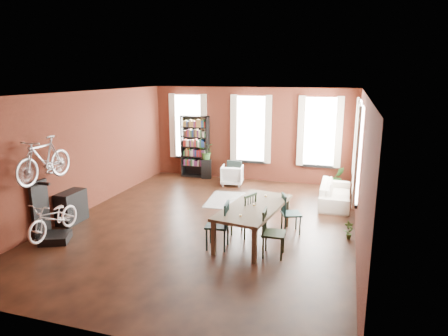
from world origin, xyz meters
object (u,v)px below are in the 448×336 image
at_px(dining_chair_c, 274,233).
at_px(bookshelf, 195,147).
at_px(white_armchair, 232,174).
at_px(console_table, 71,207).
at_px(bicycle_floor, 52,202).
at_px(dining_chair_b, 243,214).
at_px(dining_chair_d, 291,214).
at_px(plant_stand, 206,169).
at_px(bike_trainer, 55,238).
at_px(cream_sofa, 336,190).
at_px(dining_chair_a, 217,225).
at_px(dining_table, 254,223).

height_order(dining_chair_c, bookshelf, bookshelf).
height_order(bookshelf, white_armchair, bookshelf).
relative_size(console_table, bicycle_floor, 0.53).
xyz_separation_m(bookshelf, bicycle_floor, (-0.84, -6.33, -0.17)).
height_order(dining_chair_b, bicycle_floor, bicycle_floor).
distance_m(dining_chair_c, dining_chair_d, 1.36).
distance_m(dining_chair_c, plant_stand, 6.48).
bearing_deg(bicycle_floor, plant_stand, 78.11).
relative_size(dining_chair_c, bike_trainer, 1.65).
height_order(bookshelf, bicycle_floor, bookshelf).
bearing_deg(dining_chair_b, bookshelf, -123.48).
bearing_deg(bookshelf, white_armchair, -22.22).
xyz_separation_m(dining_chair_b, bookshelf, (-3.02, 4.70, 0.59)).
distance_m(dining_chair_c, bike_trainer, 4.82).
bearing_deg(cream_sofa, white_armchair, 72.60).
relative_size(dining_chair_d, bike_trainer, 1.57).
relative_size(dining_chair_b, cream_sofa, 0.49).
distance_m(dining_chair_a, white_armchair, 5.02).
distance_m(dining_chair_c, console_table, 5.17).
relative_size(dining_chair_d, white_armchair, 1.29).
bearing_deg(dining_chair_b, white_armchair, -136.52).
distance_m(dining_table, dining_chair_d, 1.00).
bearing_deg(plant_stand, console_table, -108.63).
height_order(dining_table, dining_chair_c, dining_chair_c).
distance_m(bookshelf, cream_sofa, 5.28).
bearing_deg(dining_chair_b, dining_chair_c, 68.87).
xyz_separation_m(dining_chair_d, white_armchair, (-2.47, 3.58, -0.11)).
xyz_separation_m(dining_chair_c, white_armchair, (-2.31, 4.93, -0.13)).
height_order(white_armchair, plant_stand, white_armchair).
distance_m(dining_chair_a, plant_stand, 5.90).
height_order(dining_table, bike_trainer, dining_table).
xyz_separation_m(dining_chair_b, dining_chair_c, (0.86, -0.86, -0.02)).
relative_size(dining_table, console_table, 2.92).
relative_size(dining_chair_a, plant_stand, 1.49).
height_order(dining_chair_d, bike_trainer, dining_chair_d).
relative_size(bookshelf, bike_trainer, 3.72).
height_order(console_table, plant_stand, console_table).
bearing_deg(dining_chair_d, dining_chair_c, 151.31).
height_order(bookshelf, plant_stand, bookshelf).
bearing_deg(console_table, white_armchair, 58.03).
bearing_deg(bookshelf, dining_table, -55.94).
bearing_deg(dining_chair_d, dining_table, 110.33).
xyz_separation_m(dining_chair_b, cream_sofa, (1.93, 3.00, -0.10)).
bearing_deg(dining_chair_d, dining_chair_b, 93.47).
bearing_deg(dining_chair_b, dining_table, 81.31).
xyz_separation_m(dining_chair_a, bookshelf, (-2.67, 5.54, 0.59)).
distance_m(plant_stand, bicycle_floor, 6.41).
relative_size(dining_table, white_armchair, 3.26).
relative_size(dining_chair_a, dining_chair_c, 1.04).
distance_m(dining_chair_b, bike_trainer, 4.23).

